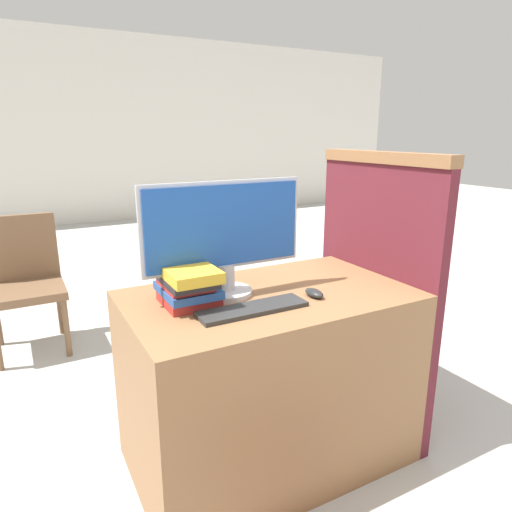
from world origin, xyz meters
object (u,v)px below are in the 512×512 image
(keyboard, at_px, (253,309))
(mouse, at_px, (314,293))
(far_chair, at_px, (24,277))
(book_stack, at_px, (187,284))
(monitor, at_px, (224,235))

(keyboard, height_order, mouse, mouse)
(keyboard, bearing_deg, far_chair, 111.09)
(keyboard, distance_m, book_stack, 0.26)
(mouse, bearing_deg, book_stack, 160.74)
(far_chair, bearing_deg, monitor, -44.59)
(far_chair, bearing_deg, book_stack, -50.08)
(mouse, relative_size, far_chair, 0.11)
(keyboard, height_order, far_chair, far_chair)
(monitor, distance_m, mouse, 0.41)
(monitor, xyz_separation_m, book_stack, (-0.16, -0.03, -0.16))
(keyboard, relative_size, book_stack, 1.44)
(book_stack, xyz_separation_m, far_chair, (-0.51, 1.61, -0.35))
(monitor, height_order, book_stack, monitor)
(monitor, relative_size, mouse, 6.63)
(mouse, bearing_deg, monitor, 147.06)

